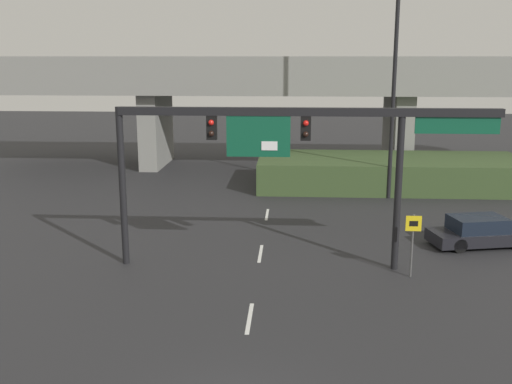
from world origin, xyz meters
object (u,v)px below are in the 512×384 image
(signal_gantry, at_px, (290,141))
(highway_light_pole_near, at_px, (396,39))
(speed_limit_sign, at_px, (413,237))
(parked_sedan_near_right, at_px, (480,232))

(signal_gantry, bearing_deg, highway_light_pole_near, 64.55)
(speed_limit_sign, xyz_separation_m, parked_sedan_near_right, (3.87, 4.23, -1.01))
(signal_gantry, distance_m, highway_light_pole_near, 14.54)
(speed_limit_sign, bearing_deg, parked_sedan_near_right, 47.57)
(signal_gantry, xyz_separation_m, parked_sedan_near_right, (8.65, 3.35, -4.56))
(speed_limit_sign, relative_size, highway_light_pole_near, 0.14)
(parked_sedan_near_right, bearing_deg, highway_light_pole_near, 93.64)
(signal_gantry, bearing_deg, speed_limit_sign, -10.46)
(speed_limit_sign, distance_m, parked_sedan_near_right, 5.82)
(signal_gantry, distance_m, speed_limit_sign, 6.02)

